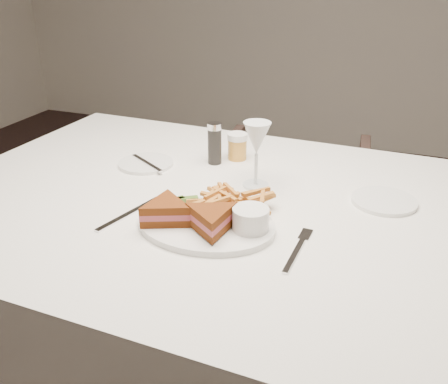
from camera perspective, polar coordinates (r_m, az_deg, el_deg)
The scene contains 4 objects.
ground at distance 1.88m, azimuth -6.71°, elevation -18.87°, with size 5.00×5.00×0.00m, color black.
table at distance 1.45m, azimuth 0.73°, elevation -14.55°, with size 1.56×1.04×0.75m, color silver.
chair_far at distance 2.20m, azimuth 7.50°, elevation -1.36°, with size 0.63×0.59×0.65m, color #48332C.
table_setting at distance 1.19m, azimuth -0.09°, elevation -0.37°, with size 0.83×0.66×0.18m.
Camera 1 is at (0.67, -1.17, 1.30)m, focal length 40.00 mm.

